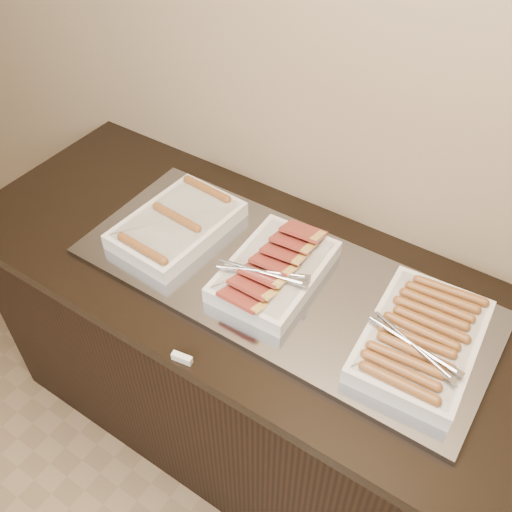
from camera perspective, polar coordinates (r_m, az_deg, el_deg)
The scene contains 6 objects.
counter at distance 1.99m, azimuth 2.00°, elevation -11.59°, with size 2.06×0.76×0.90m.
warming_tray at distance 1.63m, azimuth 2.46°, elevation -2.65°, with size 1.20×0.50×0.02m, color #91949F.
dish_left at distance 1.77m, azimuth -7.88°, elevation 3.14°, with size 0.28×0.40×0.07m.
dish_center at distance 1.60m, azimuth 1.80°, elevation -1.40°, with size 0.27×0.39×0.09m.
dish_right at distance 1.50m, azimuth 16.18°, elevation -7.96°, with size 0.29×0.42×0.08m.
label_holder at distance 1.47m, azimuth -7.41°, elevation -10.10°, with size 0.05×0.02×0.02m, color silver.
Camera 1 is at (0.55, 1.17, 2.11)m, focal length 40.00 mm.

